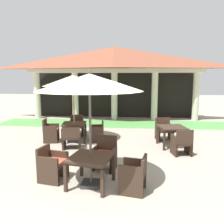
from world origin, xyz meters
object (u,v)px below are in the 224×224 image
(patio_table_near_foreground, at_px, (74,126))
(patio_chair_mid_right_west, at_px, (52,164))
(patio_chair_near_foreground_south, at_px, (72,138))
(patio_chair_mid_left_north, at_px, (164,130))
(patio_chair_mid_left_south, at_px, (182,143))
(patio_chair_mid_right_north, at_px, (105,155))
(patio_umbrella_near_foreground, at_px, (73,81))
(patio_table_mid_left, at_px, (172,129))
(patio_umbrella_mid_right, at_px, (90,83))
(patio_chair_near_foreground_west, at_px, (50,131))
(patio_chair_near_foreground_north, at_px, (77,126))
(patio_table_mid_right, at_px, (91,160))
(patio_chair_mid_right_east, at_px, (134,174))
(patio_chair_near_foreground_east, at_px, (98,132))

(patio_table_near_foreground, distance_m, patio_chair_mid_right_west, 3.47)
(patio_chair_near_foreground_south, relative_size, patio_chair_mid_left_north, 0.92)
(patio_chair_mid_right_west, bearing_deg, patio_chair_mid_left_south, 132.42)
(patio_chair_near_foreground_south, relative_size, patio_chair_mid_right_north, 0.89)
(patio_umbrella_near_foreground, xyz_separation_m, patio_table_mid_left, (3.75, -0.38, -1.74))
(patio_table_mid_left, height_order, patio_chair_mid_left_north, patio_chair_mid_left_north)
(patio_chair_mid_left_south, xyz_separation_m, patio_umbrella_mid_right, (-2.60, -2.36, 2.00))
(patio_chair_near_foreground_west, height_order, patio_chair_mid_right_west, patio_chair_near_foreground_west)
(patio_chair_near_foreground_north, bearing_deg, patio_umbrella_near_foreground, 90.00)
(patio_table_mid_right, bearing_deg, patio_table_near_foreground, 109.67)
(patio_umbrella_near_foreground, distance_m, patio_umbrella_mid_right, 3.88)
(patio_chair_near_foreground_north, height_order, patio_chair_mid_left_north, patio_chair_near_foreground_north)
(patio_chair_mid_left_south, bearing_deg, patio_chair_near_foreground_north, 141.47)
(patio_table_near_foreground, xyz_separation_m, patio_table_mid_right, (1.31, -3.66, -0.01))
(patio_umbrella_near_foreground, relative_size, patio_table_mid_right, 2.44)
(patio_chair_mid_left_south, relative_size, patio_chair_mid_right_north, 0.98)
(patio_chair_mid_right_west, xyz_separation_m, patio_chair_mid_right_east, (2.02, -0.42, -0.00))
(patio_umbrella_mid_right, bearing_deg, patio_table_mid_right, 0.00)
(patio_chair_near_foreground_west, distance_m, patio_umbrella_mid_right, 4.62)
(patio_chair_near_foreground_east, distance_m, patio_chair_mid_left_north, 2.70)
(patio_chair_mid_left_south, bearing_deg, patio_chair_mid_left_north, 90.00)
(patio_chair_mid_right_east, xyz_separation_m, patio_chair_mid_right_north, (-0.80, 1.22, 0.00))
(patio_table_mid_left, height_order, patio_chair_mid_right_east, patio_chair_mid_right_east)
(patio_chair_mid_right_north, bearing_deg, patio_chair_mid_left_north, -111.55)
(patio_umbrella_near_foreground, height_order, patio_chair_mid_right_north, patio_umbrella_near_foreground)
(patio_umbrella_near_foreground, relative_size, patio_chair_near_foreground_south, 3.31)
(patio_chair_mid_right_west, bearing_deg, patio_chair_mid_left_north, 152.05)
(patio_umbrella_near_foreground, distance_m, patio_chair_mid_left_north, 4.14)
(patio_chair_mid_left_south, xyz_separation_m, patio_chair_mid_right_west, (-3.61, -2.15, 0.01))
(patio_chair_mid_right_east, height_order, patio_chair_mid_right_north, patio_chair_mid_right_north)
(patio_chair_near_foreground_north, xyz_separation_m, patio_table_mid_left, (3.89, -1.32, 0.23))
(patio_chair_mid_left_south, distance_m, patio_table_mid_right, 3.52)
(patio_chair_near_foreground_east, bearing_deg, patio_table_mid_right, 177.42)
(patio_chair_mid_left_north, height_order, patio_chair_mid_left_south, patio_chair_mid_left_south)
(patio_chair_mid_left_north, bearing_deg, patio_chair_near_foreground_east, -1.02)
(patio_chair_near_foreground_east, distance_m, patio_chair_mid_right_north, 2.84)
(patio_chair_near_foreground_east, distance_m, patio_table_mid_right, 3.82)
(patio_chair_near_foreground_west, bearing_deg, patio_table_mid_left, 78.73)
(patio_chair_near_foreground_south, height_order, patio_chair_mid_right_north, patio_chair_mid_right_north)
(patio_chair_near_foreground_north, distance_m, patio_chair_mid_right_west, 4.41)
(patio_chair_near_foreground_south, height_order, patio_chair_near_foreground_north, patio_chair_near_foreground_north)
(patio_umbrella_near_foreground, distance_m, patio_chair_near_foreground_south, 2.21)
(patio_umbrella_mid_right, bearing_deg, patio_table_mid_left, 53.26)
(patio_chair_near_foreground_north, height_order, patio_chair_mid_right_east, patio_chair_near_foreground_north)
(patio_table_mid_left, relative_size, patio_chair_mid_right_west, 1.25)
(patio_umbrella_near_foreground, height_order, patio_chair_near_foreground_west, patio_umbrella_near_foreground)
(patio_umbrella_near_foreground, height_order, patio_chair_near_foreground_north, patio_umbrella_near_foreground)
(patio_chair_near_foreground_south, relative_size, patio_chair_near_foreground_north, 0.91)
(patio_table_mid_left, relative_size, patio_chair_mid_left_south, 1.20)
(patio_chair_mid_left_north, bearing_deg, patio_table_near_foreground, -1.10)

